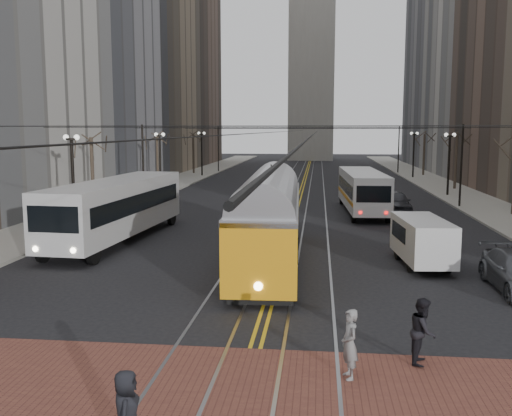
% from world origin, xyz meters
% --- Properties ---
extents(ground, '(260.00, 260.00, 0.00)m').
position_xyz_m(ground, '(0.00, 0.00, 0.00)').
color(ground, black).
rests_on(ground, ground).
extents(sidewalk_left, '(5.00, 140.00, 0.15)m').
position_xyz_m(sidewalk_left, '(-15.00, 45.00, 0.07)').
color(sidewalk_left, gray).
rests_on(sidewalk_left, ground).
extents(sidewalk_right, '(5.00, 140.00, 0.15)m').
position_xyz_m(sidewalk_right, '(15.00, 45.00, 0.07)').
color(sidewalk_right, gray).
rests_on(sidewalk_right, ground).
extents(crosswalk_band, '(25.00, 6.00, 0.01)m').
position_xyz_m(crosswalk_band, '(0.00, -4.00, 0.01)').
color(crosswalk_band, brown).
rests_on(crosswalk_band, ground).
extents(streetcar_rails, '(4.80, 130.00, 0.02)m').
position_xyz_m(streetcar_rails, '(0.00, 45.00, 0.00)').
color(streetcar_rails, gray).
rests_on(streetcar_rails, ground).
extents(centre_lines, '(0.42, 130.00, 0.01)m').
position_xyz_m(centre_lines, '(0.00, 45.00, 0.01)').
color(centre_lines, gold).
rests_on(centre_lines, ground).
extents(building_left_mid, '(16.00, 20.00, 34.00)m').
position_xyz_m(building_left_mid, '(-25.50, 46.00, 17.00)').
color(building_left_mid, slate).
rests_on(building_left_mid, ground).
extents(building_left_far, '(16.00, 20.00, 40.00)m').
position_xyz_m(building_left_far, '(-25.50, 86.00, 20.00)').
color(building_left_far, brown).
rests_on(building_left_far, ground).
extents(building_right_far, '(16.00, 20.00, 40.00)m').
position_xyz_m(building_right_far, '(25.50, 86.00, 20.00)').
color(building_right_far, slate).
rests_on(building_right_far, ground).
extents(lamp_posts, '(27.60, 57.20, 5.60)m').
position_xyz_m(lamp_posts, '(-0.00, 28.75, 2.80)').
color(lamp_posts, black).
rests_on(lamp_posts, ground).
extents(street_trees, '(31.68, 53.28, 5.60)m').
position_xyz_m(street_trees, '(0.00, 35.25, 2.80)').
color(street_trees, '#382D23').
rests_on(street_trees, ground).
extents(trolley_wires, '(25.96, 120.00, 6.60)m').
position_xyz_m(trolley_wires, '(0.00, 34.83, 3.77)').
color(trolley_wires, black).
rests_on(trolley_wires, ground).
extents(transit_bus, '(3.75, 13.77, 3.40)m').
position_xyz_m(transit_bus, '(-9.41, 13.98, 1.70)').
color(transit_bus, beige).
rests_on(transit_bus, ground).
extents(streetcar, '(3.12, 14.34, 3.36)m').
position_xyz_m(streetcar, '(-0.50, 9.47, 1.68)').
color(streetcar, orange).
rests_on(streetcar, ground).
extents(rear_bus, '(3.12, 11.96, 3.09)m').
position_xyz_m(rear_bus, '(5.00, 26.52, 1.55)').
color(rear_bus, silver).
rests_on(rear_bus, ground).
extents(cargo_van, '(2.29, 5.05, 2.17)m').
position_xyz_m(cargo_van, '(6.46, 9.73, 1.09)').
color(cargo_van, silver).
rests_on(cargo_van, ground).
extents(sedan_grey, '(2.09, 4.96, 1.67)m').
position_xyz_m(sedan_grey, '(7.43, 26.46, 0.84)').
color(sedan_grey, '#393A40').
rests_on(sedan_grey, ground).
extents(pedestrian_a, '(0.67, 0.90, 1.66)m').
position_xyz_m(pedestrian_a, '(-1.85, -6.50, 0.84)').
color(pedestrian_a, black).
rests_on(pedestrian_a, crosswalk_band).
extents(pedestrian_b, '(0.58, 0.74, 1.77)m').
position_xyz_m(pedestrian_b, '(2.55, -2.65, 0.90)').
color(pedestrian_b, gray).
rests_on(pedestrian_b, crosswalk_band).
extents(pedestrian_c, '(0.88, 1.01, 1.78)m').
position_xyz_m(pedestrian_c, '(4.54, -1.50, 0.90)').
color(pedestrian_c, black).
rests_on(pedestrian_c, crosswalk_band).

